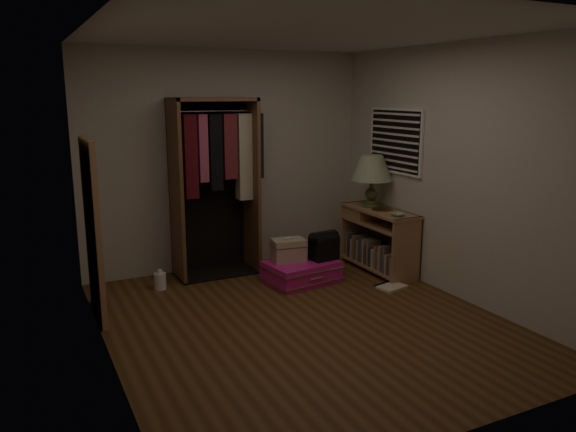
% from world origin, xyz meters
% --- Properties ---
extents(ground, '(4.00, 4.00, 0.00)m').
position_xyz_m(ground, '(0.00, 0.00, 0.00)').
color(ground, '#503116').
rests_on(ground, ground).
extents(room_walls, '(3.52, 4.02, 2.60)m').
position_xyz_m(room_walls, '(0.08, 0.04, 1.50)').
color(room_walls, beige).
rests_on(room_walls, ground).
extents(console_bookshelf, '(0.42, 1.12, 0.75)m').
position_xyz_m(console_bookshelf, '(1.53, 1.04, 0.39)').
color(console_bookshelf, '#A0744D').
rests_on(console_bookshelf, ground).
extents(open_wardrobe, '(1.05, 0.50, 2.05)m').
position_xyz_m(open_wardrobe, '(-0.19, 1.77, 1.22)').
color(open_wardrobe, brown).
rests_on(open_wardrobe, ground).
extents(floor_mirror, '(0.06, 0.80, 1.70)m').
position_xyz_m(floor_mirror, '(-1.70, 1.00, 0.85)').
color(floor_mirror, '#A97852').
rests_on(floor_mirror, ground).
extents(pink_suitcase, '(0.86, 0.67, 0.24)m').
position_xyz_m(pink_suitcase, '(0.50, 1.02, 0.12)').
color(pink_suitcase, '#D61A84').
rests_on(pink_suitcase, ground).
extents(train_case, '(0.40, 0.30, 0.27)m').
position_xyz_m(train_case, '(0.39, 1.11, 0.37)').
color(train_case, tan).
rests_on(train_case, pink_suitcase).
extents(black_bag, '(0.33, 0.23, 0.33)m').
position_xyz_m(black_bag, '(0.77, 0.98, 0.41)').
color(black_bag, black).
rests_on(black_bag, pink_suitcase).
extents(table_lamp, '(0.54, 0.54, 0.63)m').
position_xyz_m(table_lamp, '(1.54, 1.19, 1.21)').
color(table_lamp, '#445127').
rests_on(table_lamp, console_bookshelf).
extents(brass_tray, '(0.31, 0.31, 0.01)m').
position_xyz_m(brass_tray, '(1.54, 0.96, 0.76)').
color(brass_tray, olive).
rests_on(brass_tray, console_bookshelf).
extents(ceramic_bowl, '(0.18, 0.18, 0.04)m').
position_xyz_m(ceramic_bowl, '(1.49, 0.59, 0.77)').
color(ceramic_bowl, '#97B395').
rests_on(ceramic_bowl, console_bookshelf).
extents(white_jug, '(0.14, 0.14, 0.22)m').
position_xyz_m(white_jug, '(-0.99, 1.49, 0.09)').
color(white_jug, white).
rests_on(white_jug, ground).
extents(floor_book, '(0.36, 0.31, 0.03)m').
position_xyz_m(floor_book, '(1.29, 0.43, 0.01)').
color(floor_book, '#EFE3C9').
rests_on(floor_book, ground).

